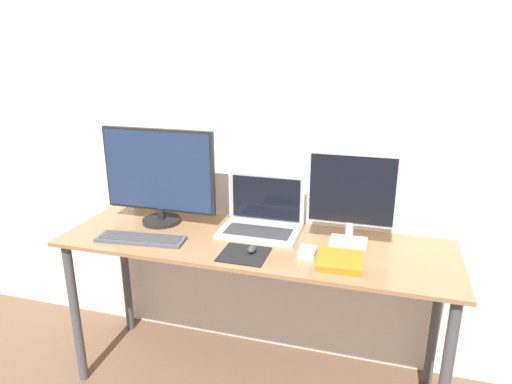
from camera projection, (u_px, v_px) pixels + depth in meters
The scene contains 10 objects.
wall_back at pixel (273, 124), 2.23m from camera, with size 7.00×0.05×2.50m.
desk at pixel (254, 262), 2.10m from camera, with size 1.78×0.55×0.77m.
monitor_left at pixel (159, 176), 2.22m from camera, with size 0.57×0.19×0.47m.
monitor_right at pixel (352, 195), 1.97m from camera, with size 0.39×0.11×0.42m.
laptop at pixel (262, 217), 2.18m from camera, with size 0.37×0.25×0.26m.
keyboard at pixel (141, 239), 2.08m from camera, with size 0.42×0.16×0.02m.
mousepad at pixel (245, 254), 1.94m from camera, with size 0.20×0.19×0.00m.
mouse at pixel (252, 249), 1.95m from camera, with size 0.04×0.06×0.03m.
book at pixel (340, 261), 1.86m from camera, with size 0.19×0.19×0.03m.
power_brick at pixel (307, 252), 1.93m from camera, with size 0.07×0.09×0.03m.
Camera 1 is at (0.54, -1.54, 1.63)m, focal length 32.00 mm.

